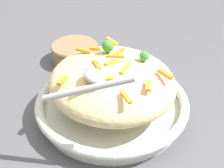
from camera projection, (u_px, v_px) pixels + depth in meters
ground_plane at (112, 112)px, 0.72m from camera, size 2.40×2.40×0.00m
serving_bowl at (112, 104)px, 0.71m from camera, size 0.36×0.36×0.05m
pasta_mound at (112, 82)px, 0.67m from camera, size 0.30×0.28×0.10m
carrot_piece_0 at (62, 80)px, 0.60m from camera, size 0.03×0.03×0.01m
carrot_piece_1 at (115, 57)px, 0.67m from camera, size 0.03×0.04×0.01m
carrot_piece_2 at (125, 68)px, 0.63m from camera, size 0.03×0.04×0.01m
carrot_piece_3 at (105, 79)px, 0.60m from camera, size 0.03×0.03×0.01m
carrot_piece_4 at (95, 49)px, 0.70m from camera, size 0.02×0.02×0.01m
carrot_piece_5 at (97, 65)px, 0.64m from camera, size 0.04×0.02×0.01m
carrot_piece_6 at (112, 63)px, 0.64m from camera, size 0.01×0.03×0.01m
carrot_piece_7 at (126, 97)px, 0.55m from camera, size 0.04×0.02×0.01m
carrot_piece_8 at (88, 87)px, 0.58m from camera, size 0.02×0.04×0.01m
carrot_piece_9 at (165, 74)px, 0.62m from camera, size 0.04×0.01×0.01m
carrot_piece_10 at (119, 52)px, 0.69m from camera, size 0.02×0.04×0.01m
carrot_piece_11 at (84, 51)px, 0.70m from camera, size 0.04×0.03×0.01m
carrot_piece_12 at (148, 86)px, 0.58m from camera, size 0.03×0.03×0.01m
carrot_piece_13 at (112, 41)px, 0.74m from camera, size 0.04×0.01×0.01m
broccoli_floret_0 at (108, 46)px, 0.68m from camera, size 0.03×0.03×0.03m
broccoli_floret_1 at (144, 56)px, 0.65m from camera, size 0.02×0.02×0.03m
broccoli_floret_2 at (88, 74)px, 0.60m from camera, size 0.02×0.02×0.02m
serving_spoon at (92, 80)px, 0.56m from camera, size 0.15×0.14×0.07m
companion_bowl at (75, 52)px, 0.90m from camera, size 0.14×0.14×0.05m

